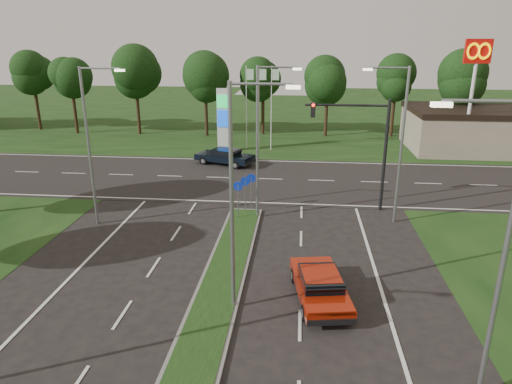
{
  "coord_description": "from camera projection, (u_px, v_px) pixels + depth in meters",
  "views": [
    {
      "loc": [
        3.31,
        -9.94,
        10.36
      ],
      "look_at": [
        0.9,
        14.23,
        2.2
      ],
      "focal_mm": 32.0,
      "sensor_mm": 36.0,
      "label": 1
    }
  ],
  "objects": [
    {
      "name": "gas_pylon",
      "position": [
        227.0,
        118.0,
        43.5
      ],
      "size": [
        5.8,
        1.26,
        8.0
      ],
      "color": "silver",
      "rests_on": "ground"
    },
    {
      "name": "streetlight_median_far",
      "position": [
        261.0,
        135.0,
        26.37
      ],
      "size": [
        2.53,
        0.22,
        9.0
      ],
      "color": "gray",
      "rests_on": "ground"
    },
    {
      "name": "streetlight_right_near",
      "position": [
        499.0,
        243.0,
        12.43
      ],
      "size": [
        2.53,
        0.22,
        9.0
      ],
      "rotation": [
        0.0,
        0.0,
        3.14
      ],
      "color": "gray",
      "rests_on": "ground"
    },
    {
      "name": "streetlight_right_far",
      "position": [
        399.0,
        138.0,
        25.64
      ],
      "size": [
        2.53,
        0.22,
        9.0
      ],
      "rotation": [
        0.0,
        0.0,
        3.14
      ],
      "color": "gray",
      "rests_on": "ground"
    },
    {
      "name": "traffic_signal",
      "position": [
        365.0,
        138.0,
        27.81
      ],
      "size": [
        5.1,
        0.42,
        7.0
      ],
      "color": "black",
      "rests_on": "ground"
    },
    {
      "name": "commercial_building",
      "position": [
        494.0,
        130.0,
        44.24
      ],
      "size": [
        16.0,
        9.0,
        4.0
      ],
      "primitive_type": "cube",
      "color": "gray",
      "rests_on": "ground"
    },
    {
      "name": "streetlight_left_far",
      "position": [
        91.0,
        139.0,
        25.36
      ],
      "size": [
        2.53,
        0.22,
        9.0
      ],
      "color": "gray",
      "rests_on": "ground"
    },
    {
      "name": "streetlight_median_near",
      "position": [
        237.0,
        189.0,
        16.94
      ],
      "size": [
        2.53,
        0.22,
        9.0
      ],
      "color": "gray",
      "rests_on": "ground"
    },
    {
      "name": "red_sedan",
      "position": [
        320.0,
        285.0,
        18.91
      ],
      "size": [
        2.59,
        4.83,
        1.26
      ],
      "rotation": [
        0.0,
        0.0,
        0.16
      ],
      "color": "#981B08",
      "rests_on": "ground"
    },
    {
      "name": "navy_sedan",
      "position": [
        225.0,
        156.0,
        39.46
      ],
      "size": [
        5.37,
        3.68,
        1.37
      ],
      "rotation": [
        0.0,
        0.0,
        1.2
      ],
      "color": "black",
      "rests_on": "ground"
    },
    {
      "name": "treeline_far",
      "position": [
        272.0,
        74.0,
        48.47
      ],
      "size": [
        6.0,
        6.0,
        9.9
      ],
      "color": "black",
      "rests_on": "ground"
    },
    {
      "name": "median_kerb",
      "position": [
        204.0,
        334.0,
        16.74
      ],
      "size": [
        2.0,
        26.0,
        0.12
      ],
      "primitive_type": "cube",
      "color": "slate",
      "rests_on": "ground"
    },
    {
      "name": "cross_road",
      "position": [
        257.0,
        179.0,
        35.63
      ],
      "size": [
        160.0,
        12.0,
        0.02
      ],
      "primitive_type": "cube",
      "color": "black",
      "rests_on": "ground"
    },
    {
      "name": "verge_far",
      "position": [
        278.0,
        116.0,
        64.87
      ],
      "size": [
        160.0,
        50.0,
        0.02
      ],
      "primitive_type": "cube",
      "color": "black",
      "rests_on": "ground"
    },
    {
      "name": "median_signs",
      "position": [
        245.0,
        188.0,
        27.91
      ],
      "size": [
        1.16,
        1.76,
        2.38
      ],
      "color": "gray",
      "rests_on": "ground"
    },
    {
      "name": "mcdonalds_sign",
      "position": [
        476.0,
        68.0,
        38.91
      ],
      "size": [
        2.2,
        0.47,
        10.4
      ],
      "color": "silver",
      "rests_on": "ground"
    }
  ]
}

